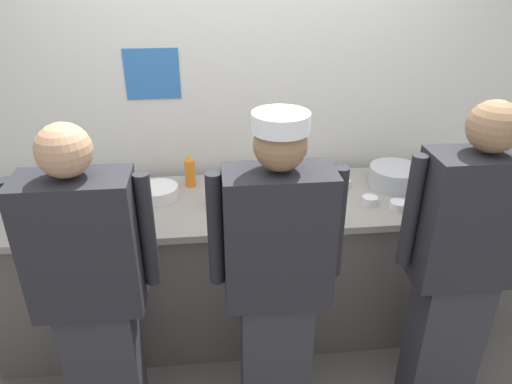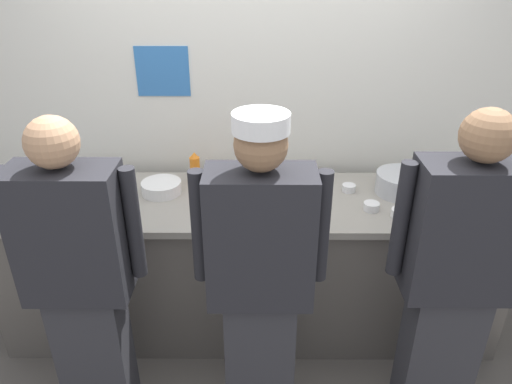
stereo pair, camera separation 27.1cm
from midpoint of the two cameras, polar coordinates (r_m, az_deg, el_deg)
The scene contains 17 objects.
ground_plane at distance 3.06m, azimuth -2.59°, elevation -20.09°, with size 9.00×9.00×0.00m, color #514C47.
wall_back at distance 3.08m, azimuth -4.28°, elevation 12.60°, with size 4.74×0.11×2.95m.
prep_counter at distance 3.05m, azimuth -3.25°, elevation -8.64°, with size 3.02×0.75×0.93m.
chef_near_left at distance 2.34m, azimuth -22.27°, elevation -10.96°, with size 0.61×0.24×1.66m.
chef_center at distance 2.21m, azimuth -1.05°, elevation -10.38°, with size 0.61×0.24×1.69m.
chef_far_right at distance 2.45m, azimuth 20.40°, elevation -8.12°, with size 0.62×0.24×1.70m.
plate_stack_front at distance 2.89m, azimuth -14.28°, elevation -0.10°, with size 0.24×0.24×0.07m.
plate_stack_rear at distance 2.81m, azimuth 0.20°, elevation -0.16°, with size 0.22×0.22×0.06m.
mixing_bowl_steel at distance 3.02m, azimuth 13.82°, elevation 1.76°, with size 0.32×0.32×0.12m, color #B7BABF.
sheet_tray at distance 2.96m, azimuth -23.51°, elevation -1.49°, with size 0.49×0.30×0.02m, color #B7BABF.
squeeze_bottle_primary at distance 2.73m, azimuth -8.13°, elevation 0.21°, with size 0.06×0.06×0.20m.
squeeze_bottle_secondary at distance 2.97m, azimuth -10.50°, elevation 2.40°, with size 0.06×0.06×0.21m.
ramekin_orange_sauce at distance 2.97m, azimuth 7.91°, elevation 0.99°, with size 0.08×0.08×0.04m.
ramekin_yellow_sauce at distance 2.76m, azimuth 13.98°, elevation -1.62°, with size 0.10×0.10×0.05m.
ramekin_red_sauce at distance 2.79m, azimuth 10.76°, elevation -1.02°, with size 0.09×0.09×0.05m.
ramekin_green_sauce at distance 2.85m, azimuth 18.54°, elevation -1.31°, with size 0.10×0.10×0.05m.
deli_cup at distance 2.71m, azimuth -5.71°, elevation -0.77°, with size 0.09×0.09×0.11m, color white.
Camera 1 is at (-0.22, -2.07, 2.24)m, focal length 33.51 mm.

